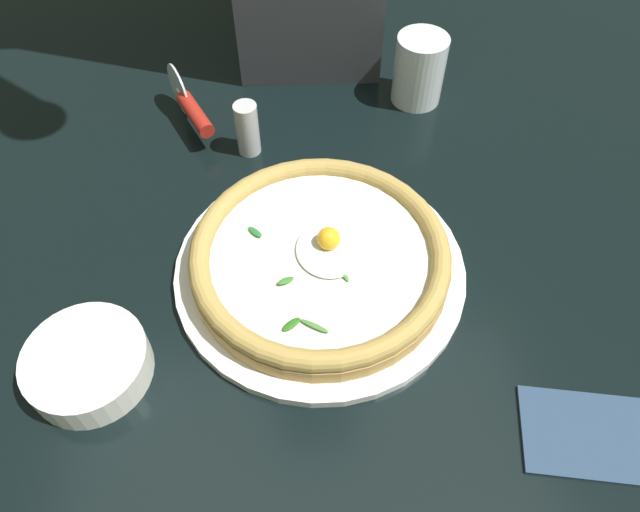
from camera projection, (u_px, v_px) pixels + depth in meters
The scene contains 8 objects.
ground_plane at pixel (328, 272), 0.73m from camera, with size 2.40×2.40×0.03m, color black.
pizza_plate at pixel (320, 269), 0.70m from camera, with size 0.34×0.34×0.01m, color white.
pizza at pixel (320, 256), 0.68m from camera, with size 0.30×0.30×0.05m.
side_bowl at pixel (88, 364), 0.61m from camera, with size 0.13×0.13×0.04m, color white.
pizza_cutter at pixel (190, 106), 0.84m from camera, with size 0.14×0.06×0.08m.
drinking_glass at pixel (418, 74), 0.87m from camera, with size 0.07×0.07×0.10m.
folded_napkin at pixel (593, 435), 0.58m from camera, with size 0.14×0.09×0.01m, color navy.
pepper_shaker at pixel (247, 129), 0.81m from camera, with size 0.03×0.03×0.08m, color silver.
Camera 1 is at (0.42, -0.07, 0.58)m, focal length 33.16 mm.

